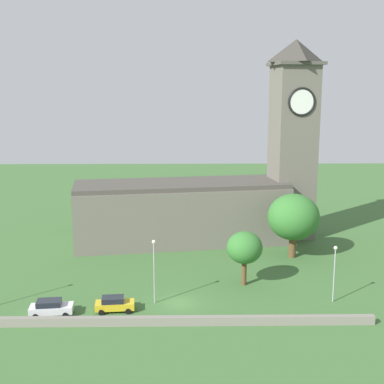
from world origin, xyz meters
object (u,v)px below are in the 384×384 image
streetlamp_west_mid (154,262)px  streetlamp_central (335,265)px  tree_riverside_west (245,248)px  tree_churchyard (293,217)px  church (212,192)px  car_yellow (114,304)px  car_white (51,307)px

streetlamp_west_mid → streetlamp_central: size_ratio=1.12×
streetlamp_west_mid → tree_riverside_west: streetlamp_west_mid is taller
streetlamp_west_mid → tree_churchyard: size_ratio=0.80×
church → car_yellow: (-12.29, -28.03, -7.15)m
church → streetlamp_central: 29.05m
streetlamp_central → tree_riverside_west: bearing=150.3°
tree_churchyard → streetlamp_west_mid: bearing=-139.6°
car_white → streetlamp_central: 32.34m
streetlamp_central → tree_churchyard: (-1.39, 16.54, 1.51)m
car_yellow → church: bearing=66.3°
tree_churchyard → tree_riverside_west: bearing=-127.4°
streetlamp_west_mid → streetlamp_central: (20.78, -0.01, -0.46)m
tree_riverside_west → car_white: bearing=-158.6°
car_white → car_yellow: car_white is taller
car_white → streetlamp_west_mid: size_ratio=0.64×
church → streetlamp_west_mid: (-7.93, -25.81, -2.99)m
church → tree_churchyard: 14.88m
tree_riverside_west → church: bearing=98.7°
church → streetlamp_west_mid: 27.17m
tree_churchyard → church: bearing=141.0°
tree_churchyard → tree_riverside_west: tree_churchyard is taller
car_white → streetlamp_central: bearing=5.6°
car_white → tree_churchyard: 36.74m
church → tree_riverside_west: (3.09, -20.26, -3.14)m
car_white → car_yellow: bearing=7.8°
streetlamp_central → car_yellow: bearing=-175.0°
car_white → tree_churchyard: size_ratio=0.51×
streetlamp_west_mid → tree_riverside_west: 12.34m
car_yellow → streetlamp_central: size_ratio=0.66×
church → streetlamp_west_mid: church is taller
church → tree_churchyard: (11.47, -9.29, -1.93)m
car_yellow → streetlamp_west_mid: 6.42m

